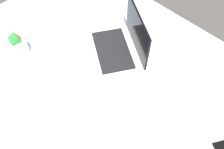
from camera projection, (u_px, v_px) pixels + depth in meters
The scene contains 3 objects.
bed_mattress at pixel (99, 99), 118.13cm from camera, with size 180.00×140.00×18.00cm, color silver.
laptop at pixel (121, 45), 121.13cm from camera, with size 40.13×36.71×23.00cm.
snack_cup at pixel (19, 46), 118.58cm from camera, with size 9.08×9.84×14.50cm.
Camera 1 is at (45.66, -35.90, 112.81)cm, focal length 37.47 mm.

